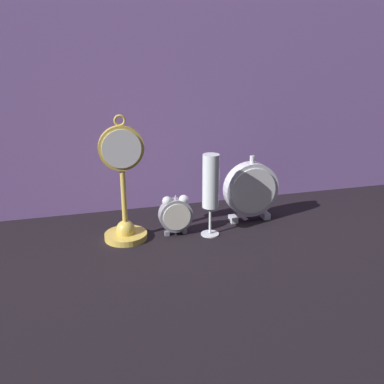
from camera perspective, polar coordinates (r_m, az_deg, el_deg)
ground_plane at (r=1.11m, az=1.10°, el=-7.39°), size 4.00×4.00×0.00m
fabric_backdrop_drape at (r=1.32m, az=-2.90°, el=12.99°), size 1.80×0.01×0.71m
pocket_watch_on_stand at (r=1.13m, az=-9.08°, el=-0.62°), size 0.11×0.11×0.33m
alarm_clock_twin_bell at (r=1.16m, az=-2.19°, el=-2.87°), size 0.09×0.03×0.11m
mantel_clock_silver at (r=1.25m, az=7.87°, el=0.30°), size 0.16×0.04×0.20m
champagne_flute at (r=1.13m, az=2.50°, el=0.77°), size 0.05×0.05×0.23m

